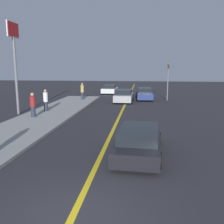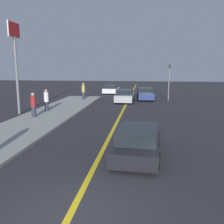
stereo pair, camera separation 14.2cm
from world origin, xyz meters
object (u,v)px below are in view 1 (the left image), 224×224
at_px(car_ahead_center, 124,96).
at_px(pedestrian_far_standing, 46,100).
at_px(pedestrian_mid_group, 33,105).
at_px(car_far_distant, 144,94).
at_px(roadside_sign, 14,48).
at_px(car_parked_left_lot, 110,89).
at_px(traffic_light, 168,78).
at_px(car_near_right_lane, 139,141).
at_px(pedestrian_by_sign, 82,91).

relative_size(car_ahead_center, pedestrian_far_standing, 2.38).
distance_m(car_ahead_center, pedestrian_mid_group, 11.28).
relative_size(car_ahead_center, pedestrian_mid_group, 2.40).
xyz_separation_m(car_far_distant, roadside_sign, (-10.19, -10.23, 4.52)).
relative_size(car_parked_left_lot, pedestrian_mid_group, 2.18).
distance_m(pedestrian_mid_group, pedestrian_far_standing, 2.46).
bearing_deg(pedestrian_far_standing, car_parked_left_lot, 77.97).
xyz_separation_m(car_parked_left_lot, traffic_light, (7.42, -6.62, 1.97)).
bearing_deg(car_ahead_center, car_parked_left_lot, 108.48).
xyz_separation_m(car_ahead_center, pedestrian_mid_group, (-5.97, -9.56, 0.37)).
relative_size(car_parked_left_lot, pedestrian_far_standing, 2.15).
relative_size(pedestrian_mid_group, roadside_sign, 0.25).
bearing_deg(car_parked_left_lot, car_near_right_lane, -77.50).
xyz_separation_m(car_near_right_lane, roadside_sign, (-9.86, 8.29, 4.59)).
relative_size(pedestrian_mid_group, pedestrian_far_standing, 0.99).
distance_m(pedestrian_by_sign, roadside_sign, 9.93).
distance_m(car_far_distant, car_parked_left_lot, 7.80).
xyz_separation_m(car_ahead_center, car_parked_left_lot, (-2.65, 8.47, -0.08)).
distance_m(pedestrian_by_sign, traffic_light, 9.69).
bearing_deg(pedestrian_far_standing, car_ahead_center, 49.95).
xyz_separation_m(car_near_right_lane, pedestrian_mid_group, (-7.82, 6.60, 0.44)).
xyz_separation_m(car_far_distant, pedestrian_mid_group, (-8.15, -11.92, 0.37)).
bearing_deg(car_near_right_lane, car_ahead_center, 99.69).
height_order(pedestrian_far_standing, pedestrian_by_sign, pedestrian_by_sign).
bearing_deg(roadside_sign, car_near_right_lane, -40.05).
bearing_deg(traffic_light, roadside_sign, -142.71).
height_order(car_ahead_center, pedestrian_far_standing, pedestrian_far_standing).
relative_size(car_far_distant, pedestrian_far_standing, 2.47).
bearing_deg(car_ahead_center, car_near_right_lane, -82.36).
height_order(car_near_right_lane, car_parked_left_lot, car_near_right_lane).
distance_m(car_near_right_lane, roadside_sign, 13.67).
xyz_separation_m(pedestrian_mid_group, roadside_sign, (-2.04, 1.69, 4.15)).
bearing_deg(pedestrian_mid_group, pedestrian_by_sign, 82.98).
bearing_deg(pedestrian_mid_group, car_ahead_center, 58.04).
relative_size(car_far_distant, traffic_light, 1.06).
bearing_deg(pedestrian_by_sign, car_near_right_lane, -68.51).
distance_m(car_near_right_lane, pedestrian_mid_group, 10.24).
bearing_deg(traffic_light, pedestrian_by_sign, -172.11).
height_order(car_ahead_center, pedestrian_by_sign, pedestrian_by_sign).
height_order(car_parked_left_lot, traffic_light, traffic_light).
relative_size(car_near_right_lane, roadside_sign, 0.67).
bearing_deg(car_near_right_lane, pedestrian_far_standing, 133.94).
bearing_deg(pedestrian_by_sign, car_far_distant, 14.72).
height_order(car_parked_left_lot, pedestrian_far_standing, pedestrian_far_standing).
distance_m(pedestrian_mid_group, pedestrian_by_sign, 10.18).
distance_m(car_ahead_center, pedestrian_far_standing, 9.28).
bearing_deg(car_parked_left_lot, car_far_distant, -49.53).
relative_size(car_parked_left_lot, roadside_sign, 0.54).
bearing_deg(car_parked_left_lot, pedestrian_mid_group, -98.29).
bearing_deg(car_ahead_center, roadside_sign, -134.38).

